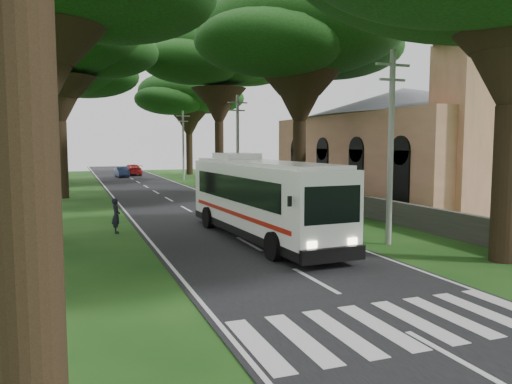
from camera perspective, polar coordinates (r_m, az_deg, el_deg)
The scene contains 17 objects.
ground at distance 13.97m, azimuth 10.58°, elevation -12.08°, with size 140.00×140.00×0.00m, color #163E11.
road at distance 37.27m, azimuth -9.65°, elevation -1.01°, with size 8.00×120.00×0.04m, color black.
crosswalk at distance 12.39m, azimuth 15.51°, elevation -14.50°, with size 8.00×3.00×0.01m, color silver.
property_wall at distance 38.96m, azimuth 3.73°, elevation 0.22°, with size 0.35×50.00×1.20m, color #383533.
church at distance 41.22m, azimuth 16.59°, elevation 6.29°, with size 14.00×24.00×11.60m.
pole_near at distance 21.36m, azimuth 15.15°, elevation 5.28°, with size 1.60×0.24×8.00m.
pole_mid at distance 39.39m, azimuth -2.11°, elevation 5.50°, with size 1.60×0.24×8.00m.
pole_far at distance 58.71m, azimuth -8.31°, elevation 5.45°, with size 1.60×0.24×8.00m.
tree_l_midb at distance 42.09m, azimuth -21.76°, elevation 15.71°, with size 13.03×13.03×14.87m.
tree_l_far at distance 59.96m, azimuth -22.40°, elevation 13.01°, with size 16.03×16.03×15.92m.
tree_r_mida at distance 35.51m, azimuth 5.08°, elevation 17.42°, with size 13.92×13.92×14.62m.
tree_r_midb at distance 52.20m, azimuth -4.30°, elevation 15.31°, with size 14.74×14.74×16.35m.
tree_r_far at distance 69.45m, azimuth -7.71°, elevation 11.10°, with size 13.60×13.60×14.02m.
coach_bus at distance 21.85m, azimuth 0.49°, elevation -0.62°, with size 3.21×11.85×3.46m.
distant_car_b at distance 65.09m, azimuth -15.07°, elevation 2.23°, with size 1.36×3.90×1.28m, color navy.
distant_car_c at distance 68.56m, azimuth -14.01°, elevation 2.48°, with size 2.02×4.96×1.44m, color maroon.
pedestrian at distance 24.40m, azimuth -15.70°, elevation -2.62°, with size 0.61×0.40×1.66m, color black.
Camera 1 is at (-6.93, -11.38, 4.20)m, focal length 35.00 mm.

